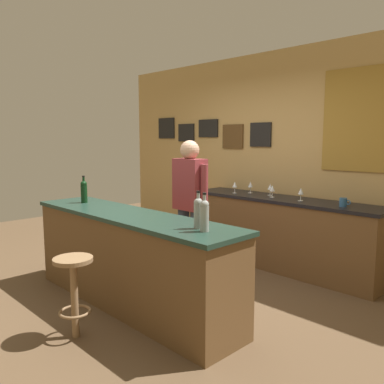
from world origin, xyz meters
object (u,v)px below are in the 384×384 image
wine_bottle_a (84,191)px  wine_bottle_c (204,214)px  wine_glass_b (250,185)px  wine_glass_e (301,192)px  wine_glass_a (235,185)px  bar_stool (74,284)px  wine_glass_d (272,189)px  wine_glass_c (270,187)px  bartender (190,203)px  wine_bottle_b (198,212)px  coffee_mug (343,202)px

wine_bottle_a → wine_bottle_c: size_ratio=1.00×
wine_glass_b → wine_bottle_c: bearing=-61.1°
wine_glass_e → wine_bottle_a: bearing=-128.5°
wine_glass_a → bar_stool: bearing=-79.0°
wine_bottle_c → wine_glass_d: 2.15m
wine_glass_c → bartender: bearing=-97.0°
wine_glass_c → wine_bottle_a: bearing=-117.0°
wine_bottle_b → wine_glass_c: bearing=109.7°
wine_glass_d → coffee_mug: 0.94m
bar_stool → wine_bottle_c: bearing=40.6°
wine_bottle_c → wine_glass_c: bearing=111.9°
wine_bottle_a → bartender: bearing=41.1°
wine_glass_a → wine_bottle_c: bearing=-56.2°
bar_stool → wine_bottle_b: (0.70, 0.73, 0.60)m
bar_stool → wine_bottle_c: size_ratio=2.22×
bar_stool → wine_bottle_c: (0.81, 0.69, 0.60)m
coffee_mug → wine_glass_a: bearing=-179.7°
bar_stool → wine_bottle_b: 1.18m
wine_bottle_a → coffee_mug: (2.11, 1.95, -0.11)m
bar_stool → wine_glass_b: size_ratio=4.39×
wine_glass_d → wine_glass_c: bearing=134.3°
wine_bottle_b → wine_glass_e: 1.99m
wine_glass_d → wine_glass_b: bearing=163.7°
wine_glass_c → bar_stool: bearing=-89.1°
wine_bottle_c → wine_glass_c: (-0.85, 2.13, -0.05)m
wine_bottle_a → wine_glass_e: wine_bottle_a is taller
bartender → wine_glass_e: (0.67, 1.19, 0.07)m
bartender → wine_bottle_c: size_ratio=5.29×
bartender → wine_glass_e: bearing=60.6°
wine_bottle_a → wine_glass_c: bearing=63.0°
bartender → wine_glass_e: 1.37m
bartender → wine_glass_b: bearing=97.4°
wine_bottle_a → wine_bottle_c: 1.92m
wine_bottle_c → wine_glass_d: size_ratio=1.97×
wine_glass_d → wine_glass_e: (0.40, 0.00, 0.00)m
wine_glass_a → wine_glass_e: same height
wine_bottle_b → wine_bottle_c: size_ratio=1.00×
bartender → wine_glass_b: (-0.17, 1.32, 0.07)m
wine_bottle_b → wine_glass_e: wine_bottle_b is taller
bartender → bar_stool: bartender is taller
bartender → coffee_mug: (1.21, 1.17, 0.01)m
wine_bottle_a → wine_bottle_b: bearing=-0.1°
wine_bottle_b → wine_glass_d: 2.08m
wine_glass_a → wine_glass_e: 0.99m
wine_glass_b → wine_glass_e: bearing=-8.5°
wine_glass_c → wine_glass_d: size_ratio=1.00×
wine_glass_a → coffee_mug: wine_glass_a is taller
wine_bottle_c → coffee_mug: (0.19, 1.99, -0.11)m
bartender → wine_glass_c: (0.16, 1.30, 0.07)m
wine_bottle_a → wine_glass_c: 2.34m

